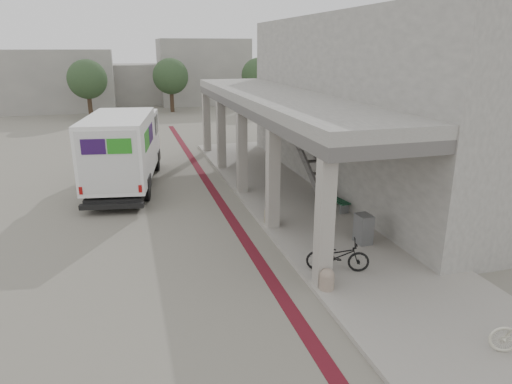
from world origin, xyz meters
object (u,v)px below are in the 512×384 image
object	(u,v)px
fedex_truck	(124,148)
utility_cabinet	(363,229)
bicycle_black	(338,256)
bench	(333,200)

from	to	relation	value
fedex_truck	utility_cabinet	xyz separation A→B (m)	(6.73, -8.40, -1.12)
bicycle_black	bench	bearing A→B (deg)	-3.39
bench	bicycle_black	bearing A→B (deg)	-123.69
bench	utility_cabinet	distance (m)	3.17
fedex_truck	utility_cabinet	distance (m)	10.82
utility_cabinet	bicycle_black	distance (m)	2.10
fedex_truck	bench	size ratio (longest dim) A/B	4.44
bench	utility_cabinet	bearing A→B (deg)	-108.54
utility_cabinet	bicycle_black	xyz separation A→B (m)	(-1.54, -1.44, -0.01)
utility_cabinet	fedex_truck	bearing A→B (deg)	125.64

